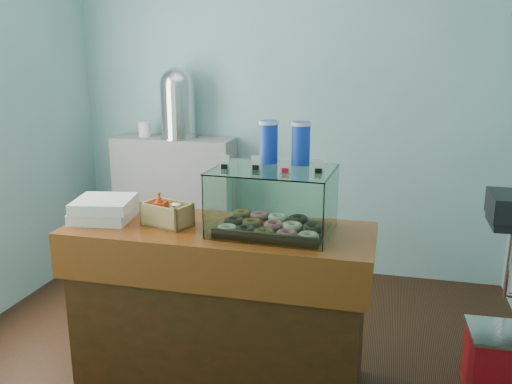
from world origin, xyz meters
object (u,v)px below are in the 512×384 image
(counter, at_px, (220,306))
(coffee_urn, at_px, (178,101))
(red_cooler, at_px, (508,364))
(display_case, at_px, (275,197))

(counter, distance_m, coffee_urn, 2.01)
(counter, height_order, red_cooler, counter)
(counter, xyz_separation_m, red_cooler, (1.51, 0.25, -0.27))
(red_cooler, bearing_deg, display_case, -172.76)
(display_case, relative_size, red_cooler, 1.41)
(counter, bearing_deg, coffee_urn, 118.33)
(display_case, xyz_separation_m, red_cooler, (1.22, 0.20, -0.89))
(coffee_urn, xyz_separation_m, red_cooler, (2.35, -1.31, -1.21))
(coffee_urn, bearing_deg, display_case, -53.39)
(display_case, height_order, coffee_urn, coffee_urn)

